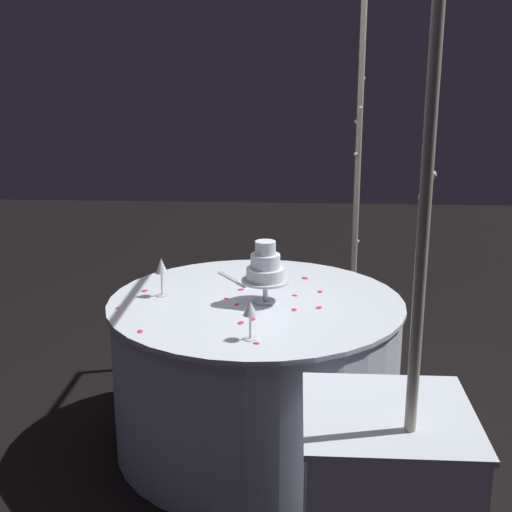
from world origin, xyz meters
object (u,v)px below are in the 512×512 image
(wine_glass_2, at_px, (265,264))
(decorative_arch, at_px, (382,120))
(wine_glass_0, at_px, (250,311))
(side_table, at_px, (384,506))
(tiered_cake, at_px, (265,268))
(main_table, at_px, (256,372))
(cake_knife, at_px, (235,280))
(wine_glass_1, at_px, (161,268))

(wine_glass_2, bearing_deg, decorative_arch, 63.45)
(wine_glass_0, distance_m, wine_glass_2, 0.73)
(side_table, height_order, tiered_cake, tiered_cake)
(main_table, bearing_deg, wine_glass_2, 173.89)
(wine_glass_0, distance_m, cake_knife, 0.78)
(wine_glass_0, bearing_deg, cake_knife, -170.16)
(decorative_arch, bearing_deg, main_table, -90.01)
(tiered_cake, distance_m, wine_glass_1, 0.50)
(wine_glass_0, bearing_deg, main_table, -179.31)
(wine_glass_2, bearing_deg, cake_knife, -101.90)
(cake_knife, bearing_deg, wine_glass_1, -52.24)
(decorative_arch, bearing_deg, wine_glass_1, -92.28)
(tiered_cake, bearing_deg, main_table, -117.16)
(main_table, height_order, wine_glass_1, wine_glass_1)
(wine_glass_1, distance_m, cake_knife, 0.43)
(tiered_cake, relative_size, wine_glass_2, 2.03)
(wine_glass_2, height_order, cake_knife, wine_glass_2)
(decorative_arch, distance_m, side_table, 1.57)
(decorative_arch, relative_size, main_table, 1.73)
(wine_glass_2, bearing_deg, wine_glass_0, -1.73)
(side_table, bearing_deg, wine_glass_1, -137.77)
(wine_glass_1, bearing_deg, main_table, 84.98)
(wine_glass_0, height_order, wine_glass_2, wine_glass_0)
(wine_glass_1, bearing_deg, wine_glass_2, 114.58)
(wine_glass_0, bearing_deg, wine_glass_1, -138.18)
(main_table, xyz_separation_m, wine_glass_2, (-0.26, 0.03, 0.47))
(side_table, distance_m, wine_glass_2, 1.42)
(decorative_arch, height_order, wine_glass_1, decorative_arch)
(cake_knife, bearing_deg, main_table, 23.49)
(decorative_arch, xyz_separation_m, cake_knife, (-0.29, -0.67, -0.83))
(decorative_arch, distance_m, cake_knife, 1.10)
(decorative_arch, xyz_separation_m, side_table, (1.00, -0.05, -1.21))
(side_table, distance_m, wine_glass_0, 0.87)
(side_table, height_order, wine_glass_0, wine_glass_0)
(main_table, bearing_deg, wine_glass_0, 0.69)
(side_table, bearing_deg, cake_knife, -154.33)
(decorative_arch, height_order, main_table, decorative_arch)
(main_table, relative_size, cake_knife, 5.33)
(side_table, bearing_deg, main_table, -153.72)
(wine_glass_2, bearing_deg, wine_glass_1, -65.42)
(tiered_cake, bearing_deg, wine_glass_1, -97.17)
(wine_glass_2, relative_size, cake_knife, 0.55)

